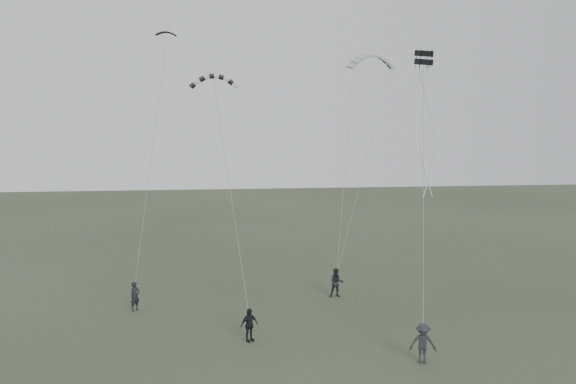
{
  "coord_description": "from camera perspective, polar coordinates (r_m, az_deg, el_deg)",
  "views": [
    {
      "loc": [
        -3.11,
        -26.61,
        10.5
      ],
      "look_at": [
        0.95,
        5.56,
        6.78
      ],
      "focal_mm": 35.0,
      "sensor_mm": 36.0,
      "label": 1
    }
  ],
  "objects": [
    {
      "name": "ground",
      "position": [
        28.77,
        -0.51,
        -14.86
      ],
      "size": [
        140.0,
        140.0,
        0.0
      ],
      "primitive_type": "plane",
      "color": "#363E2B",
      "rests_on": "ground"
    },
    {
      "name": "flyer_left",
      "position": [
        34.0,
        -15.28,
        -10.18
      ],
      "size": [
        0.72,
        0.73,
        1.7
      ],
      "primitive_type": "imported",
      "rotation": [
        0.0,
        0.0,
        0.81
      ],
      "color": "black",
      "rests_on": "ground"
    },
    {
      "name": "kite_pale_large",
      "position": [
        44.86,
        8.52,
        13.58
      ],
      "size": [
        4.02,
        1.99,
        1.77
      ],
      "primitive_type": null,
      "rotation": [
        0.3,
        0.0,
        0.19
      ],
      "color": "#B5B8BB",
      "rests_on": "flyer_right"
    },
    {
      "name": "kite_dark_small",
      "position": [
        38.92,
        -12.28,
        15.58
      ],
      "size": [
        1.42,
        0.79,
        0.55
      ],
      "primitive_type": null,
      "rotation": [
        0.23,
        0.0,
        0.23
      ],
      "color": "black",
      "rests_on": "flyer_left"
    },
    {
      "name": "flyer_center",
      "position": [
        28.49,
        -3.97,
        -13.32
      ],
      "size": [
        1.04,
        0.83,
        1.66
      ],
      "primitive_type": "imported",
      "rotation": [
        0.0,
        0.0,
        0.52
      ],
      "color": "black",
      "rests_on": "ground"
    },
    {
      "name": "flyer_right",
      "position": [
        35.48,
        4.95,
        -9.17
      ],
      "size": [
        0.96,
        0.79,
        1.81
      ],
      "primitive_type": "imported",
      "rotation": [
        0.0,
        0.0,
        -0.12
      ],
      "color": "black",
      "rests_on": "ground"
    },
    {
      "name": "kite_striped",
      "position": [
        31.5,
        -7.53,
        11.59
      ],
      "size": [
        2.62,
        0.99,
        1.2
      ],
      "primitive_type": null,
      "rotation": [
        0.3,
        0.0,
        0.03
      ],
      "color": "black",
      "rests_on": "flyer_center"
    },
    {
      "name": "flyer_far",
      "position": [
        26.65,
        13.55,
        -14.72
      ],
      "size": [
        1.31,
        0.93,
        1.83
      ],
      "primitive_type": "imported",
      "rotation": [
        0.0,
        0.0,
        -0.23
      ],
      "color": "#27272C",
      "rests_on": "ground"
    },
    {
      "name": "kite_box",
      "position": [
        31.5,
        13.63,
        13.12
      ],
      "size": [
        0.93,
        1.0,
        0.84
      ],
      "primitive_type": null,
      "rotation": [
        0.15,
        0.0,
        0.35
      ],
      "color": "black",
      "rests_on": "flyer_far"
    }
  ]
}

